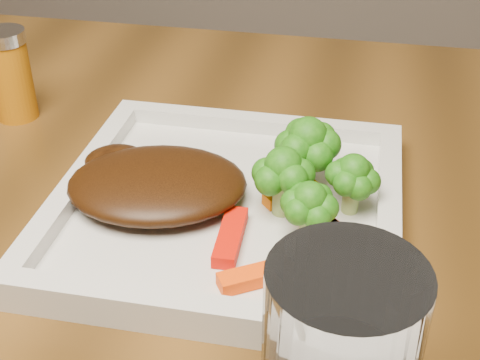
# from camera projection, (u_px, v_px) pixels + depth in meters

# --- Properties ---
(plate) EXTENTS (0.27, 0.27, 0.01)m
(plate) POSITION_uv_depth(u_px,v_px,m) (228.00, 211.00, 0.54)
(plate) COLOR silver
(plate) RESTS_ON dining_table
(steak) EXTENTS (0.16, 0.14, 0.03)m
(steak) POSITION_uv_depth(u_px,v_px,m) (157.00, 184.00, 0.53)
(steak) COLOR #351A08
(steak) RESTS_ON plate
(broccoli_0) EXTENTS (0.08, 0.08, 0.07)m
(broccoli_0) POSITION_uv_depth(u_px,v_px,m) (307.00, 150.00, 0.54)
(broccoli_0) COLOR #145C0F
(broccoli_0) RESTS_ON plate
(broccoli_1) EXTENTS (0.06, 0.06, 0.06)m
(broccoli_1) POSITION_uv_depth(u_px,v_px,m) (353.00, 176.00, 0.51)
(broccoli_1) COLOR #316811
(broccoli_1) RESTS_ON plate
(broccoli_2) EXTENTS (0.06, 0.06, 0.06)m
(broccoli_2) POSITION_uv_depth(u_px,v_px,m) (309.00, 208.00, 0.48)
(broccoli_2) COLOR #137716
(broccoli_2) RESTS_ON plate
(broccoli_3) EXTENTS (0.06, 0.06, 0.06)m
(broccoli_3) POSITION_uv_depth(u_px,v_px,m) (283.00, 179.00, 0.51)
(broccoli_3) COLOR #215F0F
(broccoli_3) RESTS_ON plate
(carrot_0) EXTENTS (0.06, 0.04, 0.01)m
(carrot_0) POSITION_uv_depth(u_px,v_px,m) (259.00, 275.00, 0.46)
(carrot_0) COLOR #FF4404
(carrot_0) RESTS_ON plate
(carrot_1) EXTENTS (0.06, 0.05, 0.01)m
(carrot_1) POSITION_uv_depth(u_px,v_px,m) (351.00, 246.00, 0.48)
(carrot_1) COLOR #D93E03
(carrot_1) RESTS_ON plate
(carrot_2) EXTENTS (0.02, 0.06, 0.01)m
(carrot_2) POSITION_uv_depth(u_px,v_px,m) (230.00, 237.00, 0.49)
(carrot_2) COLOR red
(carrot_2) RESTS_ON plate
(carrot_5) EXTENTS (0.05, 0.04, 0.01)m
(carrot_5) POSITION_uv_depth(u_px,v_px,m) (321.00, 222.00, 0.51)
(carrot_5) COLOR #F41903
(carrot_5) RESTS_ON plate
(carrot_6) EXTENTS (0.04, 0.04, 0.01)m
(carrot_6) POSITION_uv_depth(u_px,v_px,m) (291.00, 194.00, 0.54)
(carrot_6) COLOR orange
(carrot_6) RESTS_ON plate
(spice_shaker) EXTENTS (0.05, 0.05, 0.09)m
(spice_shaker) POSITION_uv_depth(u_px,v_px,m) (10.00, 75.00, 0.66)
(spice_shaker) COLOR #B16209
(spice_shaker) RESTS_ON dining_table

